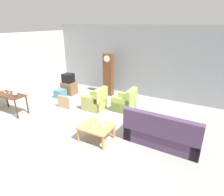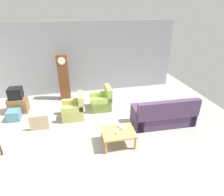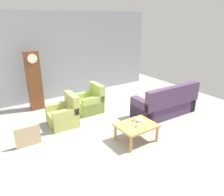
{
  "view_description": "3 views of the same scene",
  "coord_description": "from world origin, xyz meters",
  "px_view_note": "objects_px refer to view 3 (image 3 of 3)",
  "views": [
    {
      "loc": [
        3.24,
        -4.73,
        3.29
      ],
      "look_at": [
        0.61,
        0.21,
        1.05
      ],
      "focal_mm": 30.49,
      "sensor_mm": 36.0,
      "label": 1
    },
    {
      "loc": [
        -0.6,
        -4.98,
        3.7
      ],
      "look_at": [
        0.56,
        0.27,
        1.09
      ],
      "focal_mm": 30.09,
      "sensor_mm": 36.0,
      "label": 2
    },
    {
      "loc": [
        -2.66,
        -4.35,
        3.0
      ],
      "look_at": [
        0.32,
        0.13,
        0.97
      ],
      "focal_mm": 34.64,
      "sensor_mm": 36.0,
      "label": 3
    }
  ],
  "objects_px": {
    "couch_floral": "(165,105)",
    "bowl_white_stacked": "(140,120)",
    "coffee_table_wood": "(136,127)",
    "framed_picture_leaning": "(28,137)",
    "grandfather_clock": "(34,81)",
    "armchair_olive_far": "(90,103)",
    "armchair_olive_near": "(64,115)",
    "cup_blue_rimmed": "(137,125)",
    "cup_white_porcelain": "(135,119)"
  },
  "relations": [
    {
      "from": "armchair_olive_far",
      "to": "bowl_white_stacked",
      "type": "xyz_separation_m",
      "value": [
        0.28,
        -2.19,
        0.18
      ]
    },
    {
      "from": "armchair_olive_near",
      "to": "cup_blue_rimmed",
      "type": "height_order",
      "value": "armchair_olive_near"
    },
    {
      "from": "coffee_table_wood",
      "to": "cup_blue_rimmed",
      "type": "height_order",
      "value": "cup_blue_rimmed"
    },
    {
      "from": "grandfather_clock",
      "to": "couch_floral",
      "type": "bearing_deg",
      "value": -40.45
    },
    {
      "from": "couch_floral",
      "to": "cup_blue_rimmed",
      "type": "xyz_separation_m",
      "value": [
        -1.84,
        -0.78,
        0.14
      ]
    },
    {
      "from": "cup_white_porcelain",
      "to": "armchair_olive_near",
      "type": "bearing_deg",
      "value": 128.55
    },
    {
      "from": "grandfather_clock",
      "to": "cup_blue_rimmed",
      "type": "distance_m",
      "value": 3.92
    },
    {
      "from": "grandfather_clock",
      "to": "framed_picture_leaning",
      "type": "height_order",
      "value": "grandfather_clock"
    },
    {
      "from": "armchair_olive_far",
      "to": "coffee_table_wood",
      "type": "distance_m",
      "value": 2.27
    },
    {
      "from": "cup_white_porcelain",
      "to": "cup_blue_rimmed",
      "type": "bearing_deg",
      "value": -117.57
    },
    {
      "from": "armchair_olive_far",
      "to": "framed_picture_leaning",
      "type": "height_order",
      "value": "armchair_olive_far"
    },
    {
      "from": "cup_blue_rimmed",
      "to": "bowl_white_stacked",
      "type": "distance_m",
      "value": 0.3
    },
    {
      "from": "cup_white_porcelain",
      "to": "cup_blue_rimmed",
      "type": "xyz_separation_m",
      "value": [
        -0.15,
        -0.29,
        -0.01
      ]
    },
    {
      "from": "coffee_table_wood",
      "to": "framed_picture_leaning",
      "type": "bearing_deg",
      "value": 151.92
    },
    {
      "from": "cup_white_porcelain",
      "to": "bowl_white_stacked",
      "type": "distance_m",
      "value": 0.14
    },
    {
      "from": "couch_floral",
      "to": "cup_white_porcelain",
      "type": "height_order",
      "value": "couch_floral"
    },
    {
      "from": "grandfather_clock",
      "to": "bowl_white_stacked",
      "type": "bearing_deg",
      "value": -63.58
    },
    {
      "from": "cup_blue_rimmed",
      "to": "bowl_white_stacked",
      "type": "relative_size",
      "value": 0.51
    },
    {
      "from": "couch_floral",
      "to": "coffee_table_wood",
      "type": "xyz_separation_m",
      "value": [
        -1.78,
        -0.68,
        0.04
      ]
    },
    {
      "from": "grandfather_clock",
      "to": "cup_white_porcelain",
      "type": "relative_size",
      "value": 21.36
    },
    {
      "from": "cup_white_porcelain",
      "to": "couch_floral",
      "type": "bearing_deg",
      "value": 16.22
    },
    {
      "from": "cup_blue_rimmed",
      "to": "framed_picture_leaning",
      "type": "bearing_deg",
      "value": 149.43
    },
    {
      "from": "armchair_olive_far",
      "to": "cup_white_porcelain",
      "type": "bearing_deg",
      "value": -84.64
    },
    {
      "from": "coffee_table_wood",
      "to": "framed_picture_leaning",
      "type": "relative_size",
      "value": 1.6
    },
    {
      "from": "cup_white_porcelain",
      "to": "framed_picture_leaning",
      "type": "bearing_deg",
      "value": 156.53
    },
    {
      "from": "framed_picture_leaning",
      "to": "bowl_white_stacked",
      "type": "xyz_separation_m",
      "value": [
        2.54,
        -1.18,
        0.23
      ]
    },
    {
      "from": "armchair_olive_near",
      "to": "framed_picture_leaning",
      "type": "height_order",
      "value": "armchair_olive_near"
    },
    {
      "from": "armchair_olive_near",
      "to": "cup_blue_rimmed",
      "type": "relative_size",
      "value": 11.67
    },
    {
      "from": "coffee_table_wood",
      "to": "cup_blue_rimmed",
      "type": "xyz_separation_m",
      "value": [
        -0.06,
        -0.1,
        0.1
      ]
    },
    {
      "from": "armchair_olive_far",
      "to": "coffee_table_wood",
      "type": "bearing_deg",
      "value": -87.47
    },
    {
      "from": "framed_picture_leaning",
      "to": "cup_white_porcelain",
      "type": "xyz_separation_m",
      "value": [
        2.46,
        -1.07,
        0.24
      ]
    },
    {
      "from": "couch_floral",
      "to": "armchair_olive_near",
      "type": "distance_m",
      "value": 3.19
    },
    {
      "from": "armchair_olive_near",
      "to": "cup_white_porcelain",
      "type": "distance_m",
      "value": 2.09
    },
    {
      "from": "armchair_olive_far",
      "to": "cup_white_porcelain",
      "type": "distance_m",
      "value": 2.09
    },
    {
      "from": "couch_floral",
      "to": "armchair_olive_far",
      "type": "height_order",
      "value": "couch_floral"
    },
    {
      "from": "framed_picture_leaning",
      "to": "cup_white_porcelain",
      "type": "height_order",
      "value": "cup_white_porcelain"
    },
    {
      "from": "armchair_olive_far",
      "to": "framed_picture_leaning",
      "type": "distance_m",
      "value": 2.48
    },
    {
      "from": "armchair_olive_near",
      "to": "cup_white_porcelain",
      "type": "relative_size",
      "value": 9.92
    },
    {
      "from": "coffee_table_wood",
      "to": "bowl_white_stacked",
      "type": "bearing_deg",
      "value": 23.92
    },
    {
      "from": "couch_floral",
      "to": "grandfather_clock",
      "type": "bearing_deg",
      "value": 139.55
    },
    {
      "from": "couch_floral",
      "to": "coffee_table_wood",
      "type": "relative_size",
      "value": 2.21
    },
    {
      "from": "couch_floral",
      "to": "armchair_olive_near",
      "type": "relative_size",
      "value": 2.31
    },
    {
      "from": "couch_floral",
      "to": "coffee_table_wood",
      "type": "bearing_deg",
      "value": -158.96
    },
    {
      "from": "grandfather_clock",
      "to": "framed_picture_leaning",
      "type": "distance_m",
      "value": 2.5
    },
    {
      "from": "cup_blue_rimmed",
      "to": "armchair_olive_far",
      "type": "bearing_deg",
      "value": 90.99
    },
    {
      "from": "armchair_olive_near",
      "to": "grandfather_clock",
      "type": "relative_size",
      "value": 0.46
    },
    {
      "from": "armchair_olive_near",
      "to": "bowl_white_stacked",
      "type": "distance_m",
      "value": 2.23
    },
    {
      "from": "couch_floral",
      "to": "bowl_white_stacked",
      "type": "xyz_separation_m",
      "value": [
        -1.6,
        -0.61,
        0.14
      ]
    },
    {
      "from": "armchair_olive_near",
      "to": "bowl_white_stacked",
      "type": "bearing_deg",
      "value": -51.65
    },
    {
      "from": "armchair_olive_near",
      "to": "armchair_olive_far",
      "type": "height_order",
      "value": "same"
    }
  ]
}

